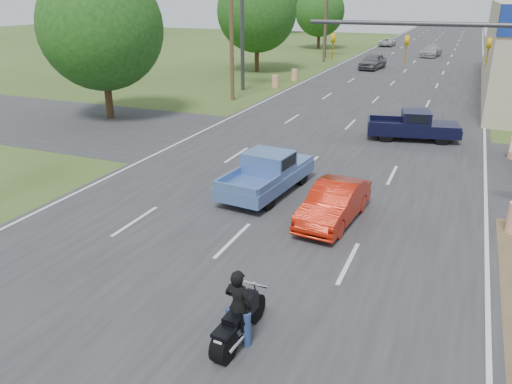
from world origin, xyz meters
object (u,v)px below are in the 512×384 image
at_px(navy_pickup, 415,125).
at_px(distant_car_silver, 431,51).
at_px(red_convertible, 334,204).
at_px(motorcycle, 237,325).
at_px(distant_car_grey, 373,62).
at_px(distant_car_white, 387,42).
at_px(blue_pickup, 269,172).
at_px(rider, 238,310).

xyz_separation_m(navy_pickup, distant_car_silver, (-2.54, 39.81, -0.08)).
xyz_separation_m(red_convertible, distant_car_silver, (-1.23, 51.32, 0.04)).
distance_m(motorcycle, distant_car_grey, 44.69).
distance_m(red_convertible, distant_car_white, 63.51).
bearing_deg(blue_pickup, motorcycle, -66.68).
bearing_deg(blue_pickup, distant_car_silver, 94.03).
xyz_separation_m(motorcycle, distant_car_silver, (-0.95, 58.27, 0.20)).
bearing_deg(red_convertible, blue_pickup, 155.47).
bearing_deg(blue_pickup, navy_pickup, 72.41).
xyz_separation_m(rider, blue_pickup, (-2.70, 8.60, -0.05)).
distance_m(distant_car_grey, distant_car_white, 25.68).
xyz_separation_m(navy_pickup, distant_car_grey, (-7.04, 25.90, -0.00)).
xyz_separation_m(red_convertible, blue_pickup, (-2.98, 1.71, 0.15)).
relative_size(rider, distant_car_grey, 0.38).
distance_m(red_convertible, motorcycle, 6.95).
height_order(blue_pickup, navy_pickup, blue_pickup).
bearing_deg(motorcycle, distant_car_silver, 94.86).
bearing_deg(distant_car_grey, motorcycle, -74.56).
relative_size(rider, blue_pickup, 0.34).
bearing_deg(motorcycle, distant_car_grey, 100.91).
bearing_deg(motorcycle, distant_car_white, 100.50).
bearing_deg(distant_car_silver, rider, -81.73).
bearing_deg(distant_car_silver, red_convertible, -81.29).
height_order(red_convertible, distant_car_silver, distant_car_silver).
relative_size(distant_car_grey, distant_car_silver, 0.94).
bearing_deg(red_convertible, motorcycle, -87.06).
height_order(red_convertible, distant_car_grey, distant_car_grey).
distance_m(blue_pickup, distant_car_white, 61.48).
distance_m(distant_car_grey, distant_car_silver, 14.62).
height_order(distant_car_silver, distant_car_white, distant_car_silver).
height_order(navy_pickup, distant_car_white, navy_pickup).
xyz_separation_m(motorcycle, blue_pickup, (-2.69, 8.66, 0.31)).
distance_m(blue_pickup, navy_pickup, 10.70).
bearing_deg(red_convertible, distant_car_white, 102.86).
bearing_deg(distant_car_white, red_convertible, 99.82).
relative_size(red_convertible, blue_pickup, 0.80).
distance_m(blue_pickup, distant_car_silver, 49.64).
bearing_deg(navy_pickup, distant_car_white, 178.90).
height_order(distant_car_grey, distant_car_silver, distant_car_grey).
relative_size(distant_car_grey, distant_car_white, 1.07).
bearing_deg(red_convertible, distant_car_grey, 104.02).
bearing_deg(distant_car_white, motorcycle, 98.85).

